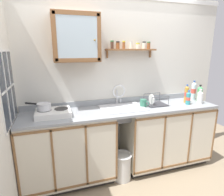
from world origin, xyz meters
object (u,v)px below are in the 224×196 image
(saucepan, at_px, (44,106))
(hot_plate_stove, at_px, (53,113))
(wall_cabinet, at_px, (76,38))
(bottle_water_clear_0, at_px, (193,91))
(bottle_soda_green_4, at_px, (200,94))
(bottle_opaque_white_1, at_px, (200,97))
(sink, at_px, (122,110))
(mug, at_px, (143,103))
(bottle_juice_amber_2, at_px, (187,94))
(dish_rack, at_px, (155,103))
(bottle_detergent_teal_3, at_px, (188,98))
(trash_bin, at_px, (122,166))

(saucepan, bearing_deg, hot_plate_stove, -14.95)
(hot_plate_stove, height_order, wall_cabinet, wall_cabinet)
(hot_plate_stove, height_order, saucepan, saucepan)
(bottle_water_clear_0, bearing_deg, bottle_soda_green_4, -78.28)
(bottle_opaque_white_1, bearing_deg, saucepan, 176.33)
(sink, bearing_deg, mug, -7.72)
(bottle_juice_amber_2, bearing_deg, hot_plate_stove, 179.95)
(mug, relative_size, wall_cabinet, 0.21)
(bottle_water_clear_0, bearing_deg, bottle_juice_amber_2, -154.35)
(bottle_opaque_white_1, height_order, dish_rack, bottle_opaque_white_1)
(bottle_detergent_teal_3, bearing_deg, bottle_juice_amber_2, 66.03)
(bottle_soda_green_4, distance_m, dish_rack, 0.76)
(dish_rack, xyz_separation_m, wall_cabinet, (-1.09, 0.12, 0.90))
(mug, bearing_deg, bottle_juice_amber_2, 0.50)
(saucepan, distance_m, bottle_juice_amber_2, 2.04)
(bottle_opaque_white_1, distance_m, bottle_juice_amber_2, 0.19)
(saucepan, bearing_deg, wall_cabinet, 15.09)
(bottle_soda_green_4, distance_m, wall_cabinet, 2.01)
(bottle_soda_green_4, relative_size, dish_rack, 0.90)
(bottle_water_clear_0, distance_m, bottle_soda_green_4, 0.12)
(bottle_opaque_white_1, bearing_deg, bottle_soda_green_4, 51.37)
(hot_plate_stove, relative_size, bottle_soda_green_4, 1.59)
(bottle_water_clear_0, bearing_deg, dish_rack, -174.42)
(sink, bearing_deg, saucepan, -179.70)
(trash_bin, bearing_deg, wall_cabinet, 148.01)
(bottle_soda_green_4, bearing_deg, bottle_opaque_white_1, -128.63)
(saucepan, xyz_separation_m, bottle_juice_amber_2, (2.04, -0.03, 0.01))
(bottle_water_clear_0, xyz_separation_m, wall_cabinet, (-1.81, 0.05, 0.78))
(sink, xyz_separation_m, dish_rack, (0.51, -0.00, 0.06))
(wall_cabinet, bearing_deg, bottle_soda_green_4, -4.96)
(saucepan, relative_size, trash_bin, 0.81)
(saucepan, height_order, bottle_soda_green_4, bottle_soda_green_4)
(hot_plate_stove, bearing_deg, bottle_detergent_teal_3, -2.95)
(sink, xyz_separation_m, mug, (0.30, -0.04, 0.09))
(bottle_water_clear_0, distance_m, dish_rack, 0.74)
(mug, bearing_deg, wall_cabinet, 169.93)
(bottle_soda_green_4, bearing_deg, bottle_juice_amber_2, 177.58)
(wall_cabinet, bearing_deg, mug, -10.07)
(hot_plate_stove, relative_size, dish_rack, 1.43)
(saucepan, xyz_separation_m, bottle_opaque_white_1, (2.20, -0.14, -0.02))
(bottle_juice_amber_2, height_order, bottle_soda_green_4, bottle_juice_amber_2)
(bottle_juice_amber_2, xyz_separation_m, dish_rack, (-0.51, 0.03, -0.11))
(bottle_water_clear_0, relative_size, bottle_detergent_teal_3, 1.46)
(hot_plate_stove, relative_size, bottle_detergent_teal_3, 1.96)
(hot_plate_stove, bearing_deg, sink, 2.10)
(hot_plate_stove, bearing_deg, trash_bin, -11.33)
(bottle_juice_amber_2, bearing_deg, dish_rack, 176.57)
(bottle_juice_amber_2, relative_size, dish_rack, 0.95)
(bottle_juice_amber_2, distance_m, mug, 0.73)
(bottle_water_clear_0, xyz_separation_m, dish_rack, (-0.73, -0.07, -0.12))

